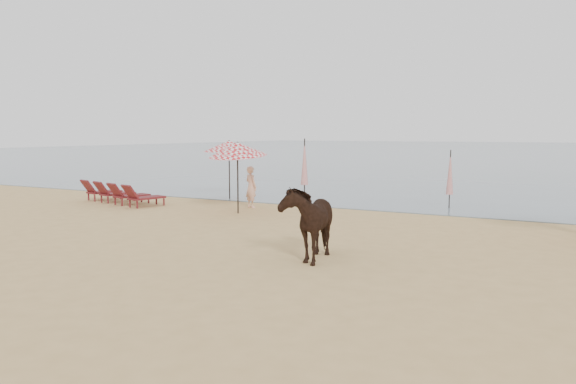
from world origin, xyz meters
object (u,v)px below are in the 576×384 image
lounger_cluster_left (120,193)px  beachgoer_left (251,187)px  umbrella_open_left_b (237,149)px  umbrella_closed_right (450,173)px  cow (309,221)px  umbrella_closed_left (305,162)px  umbrella_open_left_a (229,146)px

lounger_cluster_left → beachgoer_left: 5.25m
umbrella_open_left_b → beachgoer_left: umbrella_open_left_b is taller
umbrella_closed_right → beachgoer_left: umbrella_closed_right is taller
cow → umbrella_open_left_b: bearing=122.4°
umbrella_open_left_b → umbrella_closed_left: bearing=82.9°
umbrella_open_left_a → umbrella_open_left_b: (2.48, -3.17, 0.00)m
lounger_cluster_left → cow: bearing=-11.2°
umbrella_closed_left → lounger_cluster_left: bearing=-141.8°
umbrella_open_left_b → beachgoer_left: size_ratio=1.65×
umbrella_closed_right → cow: size_ratio=1.08×
beachgoer_left → umbrella_open_left_b: bearing=129.1°
lounger_cluster_left → umbrella_closed_left: bearing=52.7°
cow → beachgoer_left: (-5.42, 6.37, -0.07)m
umbrella_open_left_a → umbrella_closed_right: size_ratio=1.14×
cow → beachgoer_left: size_ratio=1.29×
umbrella_closed_left → cow: umbrella_closed_left is taller
umbrella_closed_left → umbrella_open_left_a: bearing=-153.7°
lounger_cluster_left → umbrella_open_left_b: (5.41, -0.06, 1.75)m
umbrella_open_left_a → umbrella_open_left_b: size_ratio=0.96×
umbrella_open_left_b → umbrella_closed_right: umbrella_open_left_b is taller
umbrella_closed_left → beachgoer_left: (-0.59, -3.11, -0.76)m
lounger_cluster_left → beachgoer_left: (5.06, 1.34, 0.35)m
umbrella_open_left_b → umbrella_closed_right: bearing=32.9°
umbrella_closed_left → cow: bearing=-63.0°
umbrella_open_left_a → umbrella_closed_left: size_ratio=0.97×
umbrella_closed_left → beachgoer_left: umbrella_closed_left is taller
umbrella_open_left_a → cow: size_ratio=1.23×
lounger_cluster_left → cow: cow is taller
umbrella_open_left_b → umbrella_open_left_a: bearing=124.0°
umbrella_closed_right → cow: umbrella_closed_right is taller
lounger_cluster_left → umbrella_open_left_a: bearing=61.1°
umbrella_open_left_a → umbrella_open_left_b: umbrella_open_left_b is taller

